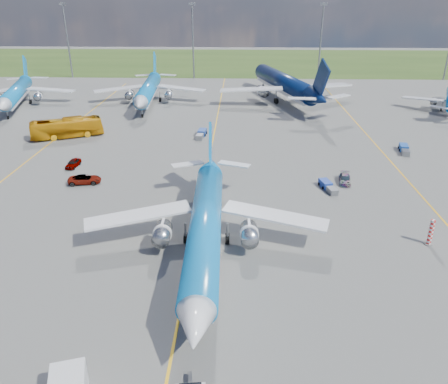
{
  "coord_description": "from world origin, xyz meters",
  "views": [
    {
      "loc": [
        4.91,
        -34.22,
        25.25
      ],
      "look_at": [
        3.26,
        12.31,
        4.0
      ],
      "focal_mm": 35.0,
      "sensor_mm": 36.0,
      "label": 1
    }
  ],
  "objects_px": {
    "baggage_tug_w": "(328,186)",
    "baggage_tug_e": "(404,149)",
    "main_airliner": "(206,254)",
    "service_car_a": "(73,163)",
    "apron_bus": "(67,128)",
    "service_car_b": "(85,179)",
    "service_car_c": "(345,179)",
    "bg_jet_n": "(283,100)",
    "baggage_tug_c": "(201,134)",
    "bg_jet_nnw": "(150,104)",
    "bg_jet_nw": "(19,106)",
    "warning_post": "(431,232)"
  },
  "relations": [
    {
      "from": "baggage_tug_w",
      "to": "baggage_tug_e",
      "type": "relative_size",
      "value": 0.92
    },
    {
      "from": "main_airliner",
      "to": "service_car_a",
      "type": "height_order",
      "value": "main_airliner"
    },
    {
      "from": "apron_bus",
      "to": "baggage_tug_w",
      "type": "bearing_deg",
      "value": -140.64
    },
    {
      "from": "apron_bus",
      "to": "service_car_a",
      "type": "bearing_deg",
      "value": 178.89
    },
    {
      "from": "service_car_b",
      "to": "service_car_c",
      "type": "distance_m",
      "value": 37.88
    },
    {
      "from": "apron_bus",
      "to": "bg_jet_n",
      "type": "bearing_deg",
      "value": -76.6
    },
    {
      "from": "service_car_b",
      "to": "baggage_tug_w",
      "type": "height_order",
      "value": "service_car_b"
    },
    {
      "from": "apron_bus",
      "to": "baggage_tug_w",
      "type": "xyz_separation_m",
      "value": [
        45.5,
        -22.83,
        -1.4
      ]
    },
    {
      "from": "service_car_a",
      "to": "service_car_b",
      "type": "bearing_deg",
      "value": -53.27
    },
    {
      "from": "service_car_c",
      "to": "baggage_tug_c",
      "type": "xyz_separation_m",
      "value": [
        -22.82,
        21.86,
        -0.06
      ]
    },
    {
      "from": "baggage_tug_w",
      "to": "baggage_tug_e",
      "type": "distance_m",
      "value": 23.09
    },
    {
      "from": "bg_jet_nnw",
      "to": "main_airliner",
      "type": "xyz_separation_m",
      "value": [
        19.15,
        -68.38,
        0.0
      ]
    },
    {
      "from": "baggage_tug_e",
      "to": "bg_jet_n",
      "type": "bearing_deg",
      "value": 124.64
    },
    {
      "from": "bg_jet_nw",
      "to": "baggage_tug_c",
      "type": "relative_size",
      "value": 7.34
    },
    {
      "from": "service_car_b",
      "to": "service_car_c",
      "type": "bearing_deg",
      "value": -97.4
    },
    {
      "from": "bg_jet_nnw",
      "to": "main_airliner",
      "type": "relative_size",
      "value": 1.06
    },
    {
      "from": "bg_jet_n",
      "to": "main_airliner",
      "type": "bearing_deg",
      "value": 63.09
    },
    {
      "from": "warning_post",
      "to": "baggage_tug_c",
      "type": "xyz_separation_m",
      "value": [
        -28.36,
        38.81,
        -0.98
      ]
    },
    {
      "from": "bg_jet_n",
      "to": "warning_post",
      "type": "bearing_deg",
      "value": 82.12
    },
    {
      "from": "baggage_tug_w",
      "to": "bg_jet_n",
      "type": "bearing_deg",
      "value": 77.43
    },
    {
      "from": "service_car_a",
      "to": "baggage_tug_c",
      "type": "xyz_separation_m",
      "value": [
        19.05,
        16.94,
        -0.09
      ]
    },
    {
      "from": "bg_jet_nw",
      "to": "service_car_b",
      "type": "relative_size",
      "value": 8.08
    },
    {
      "from": "bg_jet_nnw",
      "to": "baggage_tug_c",
      "type": "bearing_deg",
      "value": -64.43
    },
    {
      "from": "baggage_tug_c",
      "to": "warning_post",
      "type": "bearing_deg",
      "value": -48.08
    },
    {
      "from": "bg_jet_nw",
      "to": "service_car_a",
      "type": "relative_size",
      "value": 10.3
    },
    {
      "from": "bg_jet_n",
      "to": "apron_bus",
      "type": "distance_m",
      "value": 55.55
    },
    {
      "from": "main_airliner",
      "to": "baggage_tug_c",
      "type": "xyz_separation_m",
      "value": [
        -3.93,
        41.75,
        0.52
      ]
    },
    {
      "from": "warning_post",
      "to": "bg_jet_nw",
      "type": "xyz_separation_m",
      "value": [
        -75.12,
        61.93,
        -1.5
      ]
    },
    {
      "from": "warning_post",
      "to": "service_car_a",
      "type": "height_order",
      "value": "warning_post"
    },
    {
      "from": "apron_bus",
      "to": "service_car_a",
      "type": "relative_size",
      "value": 3.66
    },
    {
      "from": "bg_jet_nw",
      "to": "service_car_c",
      "type": "distance_m",
      "value": 82.85
    },
    {
      "from": "bg_jet_nnw",
      "to": "service_car_b",
      "type": "relative_size",
      "value": 8.5
    },
    {
      "from": "warning_post",
      "to": "apron_bus",
      "type": "relative_size",
      "value": 0.23
    },
    {
      "from": "apron_bus",
      "to": "baggage_tug_c",
      "type": "distance_m",
      "value": 25.66
    },
    {
      "from": "apron_bus",
      "to": "service_car_c",
      "type": "height_order",
      "value": "apron_bus"
    },
    {
      "from": "main_airliner",
      "to": "baggage_tug_c",
      "type": "distance_m",
      "value": 41.93
    },
    {
      "from": "bg_jet_nw",
      "to": "baggage_tug_w",
      "type": "relative_size",
      "value": 8.35
    },
    {
      "from": "service_car_c",
      "to": "baggage_tug_c",
      "type": "distance_m",
      "value": 31.59
    },
    {
      "from": "baggage_tug_w",
      "to": "bg_jet_nnw",
      "type": "bearing_deg",
      "value": 110.64
    },
    {
      "from": "bg_jet_nw",
      "to": "baggage_tug_e",
      "type": "height_order",
      "value": "bg_jet_nw"
    },
    {
      "from": "warning_post",
      "to": "baggage_tug_w",
      "type": "relative_size",
      "value": 0.67
    },
    {
      "from": "bg_jet_n",
      "to": "bg_jet_nnw",
      "type": "bearing_deg",
      "value": -6.26
    },
    {
      "from": "bg_jet_nw",
      "to": "apron_bus",
      "type": "distance_m",
      "value": 32.47
    },
    {
      "from": "bg_jet_n",
      "to": "service_car_a",
      "type": "distance_m",
      "value": 61.92
    },
    {
      "from": "baggage_tug_w",
      "to": "service_car_c",
      "type": "bearing_deg",
      "value": 25.62
    },
    {
      "from": "service_car_b",
      "to": "baggage_tug_e",
      "type": "relative_size",
      "value": 0.95
    },
    {
      "from": "bg_jet_nw",
      "to": "bg_jet_n",
      "type": "xyz_separation_m",
      "value": [
        65.28,
        9.16,
        0.0
      ]
    },
    {
      "from": "bg_jet_nnw",
      "to": "service_car_a",
      "type": "distance_m",
      "value": 43.75
    },
    {
      "from": "bg_jet_nnw",
      "to": "baggage_tug_w",
      "type": "bearing_deg",
      "value": -59.56
    },
    {
      "from": "warning_post",
      "to": "bg_jet_nw",
      "type": "bearing_deg",
      "value": 140.5
    }
  ]
}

